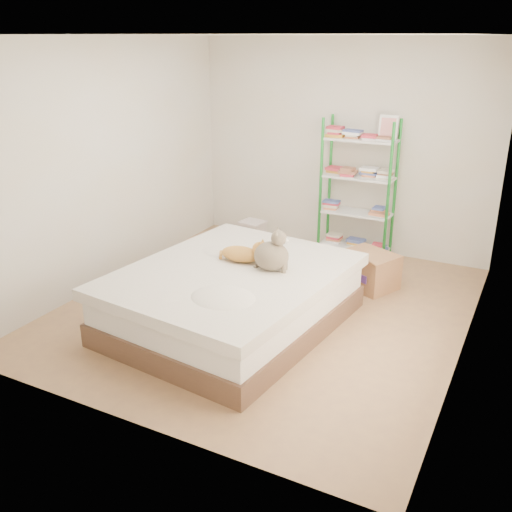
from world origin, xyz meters
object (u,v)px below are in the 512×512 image
Objects in this scene: bed at (232,298)px; cardboard_box at (369,270)px; grey_cat at (271,250)px; shelf_unit at (358,187)px; orange_cat at (241,252)px; white_bin at (253,233)px.

bed is 3.37× the size of cardboard_box.
grey_cat is 2.19m from shelf_unit.
orange_cat is at bearing -102.38° from cardboard_box.
grey_cat reaches higher than cardboard_box.
cardboard_box is 1.83m from white_bin.
white_bin is (-1.28, -0.32, -0.70)m from shelf_unit.
cardboard_box reaches higher than white_bin.
bed is at bearing -67.51° from white_bin.
grey_cat is at bearing -93.07° from shelf_unit.
orange_cat is 1.36× the size of white_bin.
bed reaches higher than cardboard_box.
shelf_unit is 5.14× the size of white_bin.
grey_cat is 1.17× the size of white_bin.
grey_cat reaches higher than orange_cat.
shelf_unit is 2.45× the size of cardboard_box.
shelf_unit is at bearing 141.55° from cardboard_box.
shelf_unit is (0.12, 2.18, 0.11)m from grey_cat.
grey_cat is 1.52m from cardboard_box.
cardboard_box is at bearing 65.15° from bed.
orange_cat is 2.03m from white_bin.
bed reaches higher than white_bin.
orange_cat is at bearing 65.86° from grey_cat.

